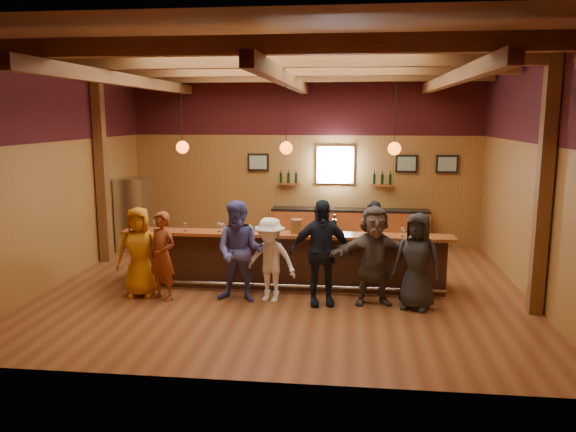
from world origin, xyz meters
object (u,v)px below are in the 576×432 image
Objects in this scene: back_bar_cabinet at (350,227)px; ice_bucket at (297,226)px; customer_redvest at (162,256)px; customer_orange at (139,252)px; customer_brown at (374,255)px; stainless_fridge at (134,214)px; customer_dark at (417,261)px; bartender at (372,237)px; customer_navy at (321,253)px; bar_counter at (288,259)px; customer_white at (270,260)px; bottle_a at (328,226)px; customer_denim at (240,251)px.

ice_bucket is at bearing -104.24° from back_bar_cabinet.
back_bar_cabinet is at bearing 78.69° from customer_redvest.
customer_brown is at bearing -8.56° from customer_orange.
back_bar_cabinet is 5.43m from stainless_fridge.
customer_dark reaches higher than ice_bucket.
stainless_fridge is 1.16× the size of bartender.
customer_navy is (-0.48, -4.68, 0.46)m from back_bar_cabinet.
bar_counter is 1.08m from customer_white.
bar_counter is 4.06× the size of bartender.
bottle_a is (4.89, -2.62, 0.33)m from stainless_fridge.
customer_brown is at bearing -3.93° from customer_navy.
customer_navy is 1.07× the size of customer_brown.
customer_denim reaches higher than stainless_fridge.
bartender reaches higher than ice_bucket.
back_bar_cabinet is at bearing 11.93° from stainless_fridge.
customer_orange is 2.94m from ice_bucket.
customer_navy is (4.82, -3.56, 0.04)m from stainless_fridge.
customer_navy reaches higher than customer_redvest.
customer_navy reaches higher than customer_brown.
stainless_fridge is 4.12m from customer_redvest.
customer_dark reaches higher than customer_orange.
bar_counter is 2.84m from customer_orange.
customer_brown is at bearing 16.61° from customer_white.
customer_orange is at bearing -66.78° from stainless_fridge.
customer_redvest is at bearing -158.14° from customer_dark.
stainless_fridge is 0.96× the size of customer_navy.
customer_brown is (4.26, 0.03, 0.05)m from customer_orange.
bartender is at bearing -13.72° from stainless_fridge.
customer_brown reaches higher than customer_orange.
customer_navy is 0.98m from bottle_a.
customer_denim is at bearing -124.27° from bar_counter.
customer_white is at bearing -101.26° from bar_counter.
customer_denim is at bearing 167.45° from customer_navy.
back_bar_cabinet is 3.84m from bottle_a.
customer_navy is at bearing 42.00° from bartender.
bartender is (3.81, 2.20, -0.03)m from customer_redvest.
customer_denim is at bearing -159.09° from customer_white.
customer_brown is at bearing 65.21° from bartender.
bartender is (0.04, 2.01, -0.10)m from customer_brown.
customer_orange is 0.51m from customer_redvest.
stainless_fridge is 5.73× the size of bottle_a.
stainless_fridge reaches higher than bartender.
customer_redvest is 0.89× the size of customer_denim.
bottle_a is at bearing -96.20° from back_bar_cabinet.
ice_bucket is at bearing -57.65° from bar_counter.
bottle_a is (-1.58, 0.98, 0.39)m from customer_dark.
bar_counter is 3.50× the size of stainless_fridge.
customer_dark is at bearing 23.98° from customer_redvest.
customer_redvest is 2.53m from ice_bucket.
bar_counter is 3.78× the size of customer_orange.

